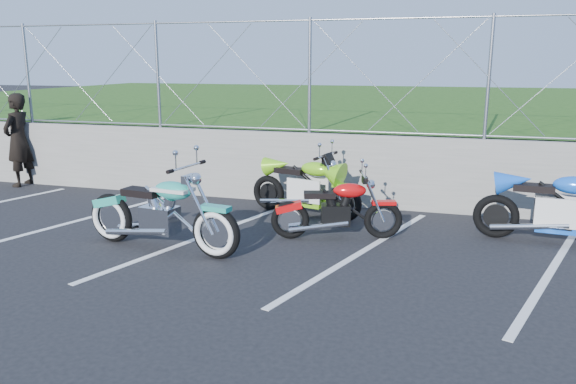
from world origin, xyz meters
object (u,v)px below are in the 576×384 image
(sportbike_green, at_px, (307,189))
(sportbike_blue, at_px, (557,211))
(cruiser_turquoise, at_px, (163,216))
(naked_orange, at_px, (339,212))
(person_standing, at_px, (18,140))

(sportbike_green, bearing_deg, sportbike_blue, 7.05)
(cruiser_turquoise, distance_m, sportbike_blue, 5.55)
(cruiser_turquoise, bearing_deg, sportbike_green, 65.76)
(cruiser_turquoise, height_order, sportbike_blue, cruiser_turquoise)
(cruiser_turquoise, bearing_deg, naked_orange, 36.22)
(sportbike_blue, relative_size, person_standing, 1.15)
(sportbike_green, bearing_deg, naked_orange, -40.95)
(sportbike_blue, bearing_deg, person_standing, 179.32)
(cruiser_turquoise, xyz_separation_m, person_standing, (-4.89, 2.89, 0.47))
(cruiser_turquoise, xyz_separation_m, sportbike_green, (1.44, 2.28, -0.03))
(cruiser_turquoise, relative_size, naked_orange, 1.31)
(naked_orange, relative_size, person_standing, 0.98)
(naked_orange, xyz_separation_m, sportbike_green, (-0.77, 1.10, 0.05))
(sportbike_green, distance_m, sportbike_blue, 3.82)
(sportbike_green, height_order, sportbike_blue, sportbike_blue)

